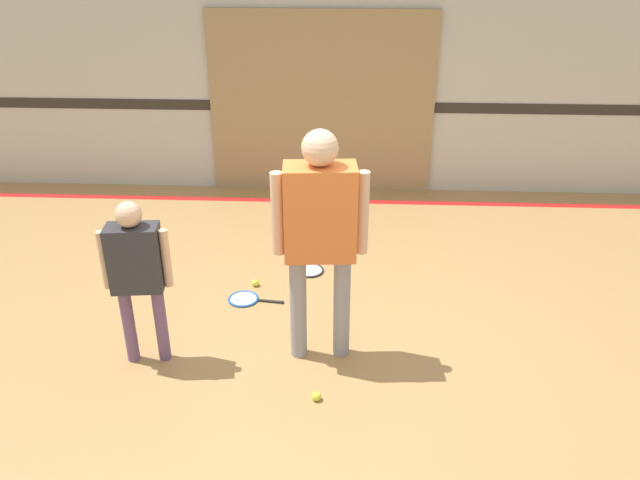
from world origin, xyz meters
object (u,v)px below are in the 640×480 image
at_px(racket_spare_on_floor, 246,299).
at_px(tennis_ball_by_spare_racket, 255,283).
at_px(person_instructor, 320,224).
at_px(person_student_left, 136,267).
at_px(racket_second_spare, 309,269).
at_px(tennis_ball_near_instructor, 316,396).

relative_size(racket_spare_on_floor, tennis_ball_by_spare_racket, 7.66).
bearing_deg(tennis_ball_by_spare_racket, person_instructor, -56.95).
distance_m(person_student_left, racket_second_spare, 1.95).
bearing_deg(racket_spare_on_floor, racket_second_spare, 54.22).
bearing_deg(tennis_ball_near_instructor, racket_spare_on_floor, 118.46).
xyz_separation_m(person_student_left, tennis_ball_near_instructor, (1.27, -0.40, -0.75)).
relative_size(racket_spare_on_floor, racket_second_spare, 0.97).
bearing_deg(racket_second_spare, tennis_ball_by_spare_racket, 114.74).
distance_m(person_student_left, racket_spare_on_floor, 1.29).
distance_m(racket_second_spare, tennis_ball_near_instructor, 1.81).
relative_size(racket_spare_on_floor, tennis_ball_near_instructor, 7.66).
distance_m(racket_spare_on_floor, tennis_ball_by_spare_racket, 0.25).
bearing_deg(racket_spare_on_floor, person_instructor, -39.97).
height_order(person_instructor, person_student_left, person_instructor).
distance_m(racket_spare_on_floor, racket_second_spare, 0.76).
xyz_separation_m(tennis_ball_near_instructor, tennis_ball_by_spare_racket, (-0.63, 1.49, 0.00)).
bearing_deg(person_student_left, racket_spare_on_floor, 48.90).
height_order(person_student_left, racket_spare_on_floor, person_student_left).
bearing_deg(tennis_ball_by_spare_racket, racket_second_spare, 34.06).
bearing_deg(racket_second_spare, person_student_left, 132.57).
distance_m(racket_spare_on_floor, tennis_ball_near_instructor, 1.42).
relative_size(person_student_left, racket_spare_on_floor, 2.51).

